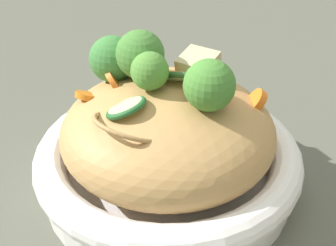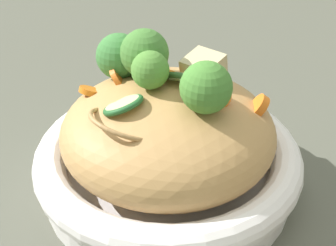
{
  "view_description": "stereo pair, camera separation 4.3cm",
  "coord_description": "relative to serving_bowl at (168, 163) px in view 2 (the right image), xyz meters",
  "views": [
    {
      "loc": [
        0.34,
        -0.12,
        0.31
      ],
      "look_at": [
        0.0,
        0.0,
        0.08
      ],
      "focal_mm": 49.97,
      "sensor_mm": 36.0,
      "label": 1
    },
    {
      "loc": [
        0.35,
        -0.08,
        0.31
      ],
      "look_at": [
        0.0,
        0.0,
        0.08
      ],
      "focal_mm": 49.97,
      "sensor_mm": 36.0,
      "label": 2
    }
  ],
  "objects": [
    {
      "name": "carrot_coins",
      "position": [
        -0.0,
        0.01,
        0.08
      ],
      "size": [
        0.09,
        0.17,
        0.04
      ],
      "color": "orange",
      "rests_on": "serving_bowl"
    },
    {
      "name": "ground_plane",
      "position": [
        0.0,
        0.0,
        -0.03
      ],
      "size": [
        3.0,
        3.0,
        0.0
      ],
      "primitive_type": "plane",
      "color": "#525347"
    },
    {
      "name": "zucchini_slices",
      "position": [
        -0.0,
        -0.0,
        0.08
      ],
      "size": [
        0.08,
        0.12,
        0.03
      ],
      "color": "#C1DD9A",
      "rests_on": "serving_bowl"
    },
    {
      "name": "chicken_chunks",
      "position": [
        -0.04,
        0.05,
        0.08
      ],
      "size": [
        0.06,
        0.05,
        0.04
      ],
      "color": "#C8B989",
      "rests_on": "serving_bowl"
    },
    {
      "name": "broccoli_florets",
      "position": [
        -0.02,
        -0.01,
        0.1
      ],
      "size": [
        0.15,
        0.12,
        0.06
      ],
      "color": "#A0C174",
      "rests_on": "serving_bowl"
    },
    {
      "name": "serving_bowl",
      "position": [
        0.0,
        0.0,
        0.0
      ],
      "size": [
        0.26,
        0.26,
        0.05
      ],
      "color": "white",
      "rests_on": "ground_plane"
    },
    {
      "name": "noodle_heap",
      "position": [
        0.0,
        -0.0,
        0.04
      ],
      "size": [
        0.2,
        0.2,
        0.09
      ],
      "color": "tan",
      "rests_on": "serving_bowl"
    }
  ]
}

